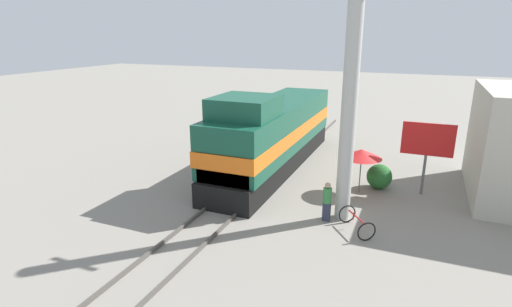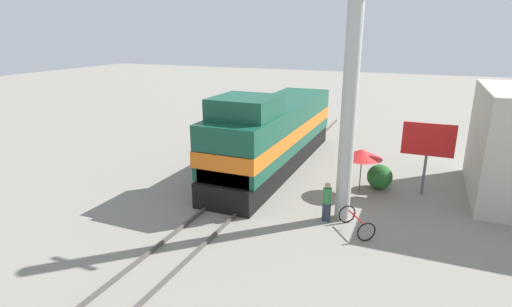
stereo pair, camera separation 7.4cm
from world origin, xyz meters
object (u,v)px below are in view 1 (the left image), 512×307
at_px(utility_pole, 350,98).
at_px(person_bystander, 327,200).
at_px(billboard_sign, 428,143).
at_px(vendor_umbrella, 362,154).
at_px(locomotive, 272,134).
at_px(bicycle, 356,222).

relative_size(utility_pole, person_bystander, 5.99).
distance_m(billboard_sign, person_bystander, 5.83).
distance_m(utility_pole, vendor_umbrella, 4.24).
xyz_separation_m(locomotive, bicycle, (5.44, -5.55, -1.57)).
bearing_deg(person_bystander, billboard_sign, 51.88).
bearing_deg(bicycle, vendor_umbrella, -120.06).
height_order(locomotive, billboard_sign, locomotive).
relative_size(person_bystander, bicycle, 0.96).
bearing_deg(bicycle, person_bystander, -57.28).
bearing_deg(locomotive, bicycle, -45.54).
xyz_separation_m(utility_pole, vendor_umbrella, (0.22, 3.02, -2.98)).
bearing_deg(vendor_umbrella, locomotive, 162.28).
bearing_deg(locomotive, utility_pole, -44.21).
xyz_separation_m(billboard_sign, person_bystander, (-3.46, -4.41, -1.59)).
bearing_deg(vendor_umbrella, billboard_sign, 18.25).
bearing_deg(person_bystander, utility_pole, 43.23).
xyz_separation_m(billboard_sign, bicycle, (-2.21, -4.86, -2.09)).
bearing_deg(person_bystander, locomotive, 129.50).
bearing_deg(locomotive, billboard_sign, -5.11).
distance_m(billboard_sign, bicycle, 5.74).
height_order(locomotive, vendor_umbrella, locomotive).
bearing_deg(locomotive, person_bystander, -50.50).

